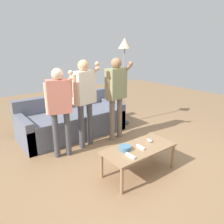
{
  "coord_description": "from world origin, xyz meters",
  "views": [
    {
      "loc": [
        -1.96,
        -2.21,
        1.78
      ],
      "look_at": [
        -0.07,
        0.27,
        0.79
      ],
      "focal_mm": 34.01,
      "sensor_mm": 36.0,
      "label": 1
    }
  ],
  "objects_px": {
    "coffee_table": "(139,151)",
    "snack_bowl": "(125,148)",
    "floor_lamp": "(124,53)",
    "game_remote_wand_far": "(131,156)",
    "couch": "(72,121)",
    "player_right": "(116,90)",
    "game_remote_nunchuk": "(150,140)",
    "player_center": "(85,94)",
    "player_left": "(60,103)",
    "game_remote_wand_near": "(141,147)"
  },
  "relations": [
    {
      "from": "snack_bowl",
      "to": "floor_lamp",
      "type": "distance_m",
      "value": 2.42
    },
    {
      "from": "couch",
      "to": "game_remote_nunchuk",
      "type": "bearing_deg",
      "value": -79.0
    },
    {
      "from": "player_right",
      "to": "game_remote_wand_far",
      "type": "height_order",
      "value": "player_right"
    },
    {
      "from": "couch",
      "to": "game_remote_wand_near",
      "type": "height_order",
      "value": "couch"
    },
    {
      "from": "player_left",
      "to": "game_remote_wand_near",
      "type": "bearing_deg",
      "value": -59.9
    },
    {
      "from": "coffee_table",
      "to": "snack_bowl",
      "type": "distance_m",
      "value": 0.23
    },
    {
      "from": "coffee_table",
      "to": "player_left",
      "type": "distance_m",
      "value": 1.41
    },
    {
      "from": "game_remote_nunchuk",
      "to": "player_left",
      "type": "relative_size",
      "value": 0.06
    },
    {
      "from": "floor_lamp",
      "to": "game_remote_wand_far",
      "type": "bearing_deg",
      "value": -128.09
    },
    {
      "from": "couch",
      "to": "player_center",
      "type": "bearing_deg",
      "value": -94.19
    },
    {
      "from": "floor_lamp",
      "to": "game_remote_wand_far",
      "type": "xyz_separation_m",
      "value": [
        -1.42,
        -1.81,
        -1.2
      ]
    },
    {
      "from": "game_remote_wand_near",
      "to": "floor_lamp",
      "type": "bearing_deg",
      "value": 56.3
    },
    {
      "from": "player_right",
      "to": "floor_lamp",
      "type": "bearing_deg",
      "value": 40.04
    },
    {
      "from": "snack_bowl",
      "to": "player_left",
      "type": "bearing_deg",
      "value": 113.34
    },
    {
      "from": "floor_lamp",
      "to": "player_right",
      "type": "height_order",
      "value": "floor_lamp"
    },
    {
      "from": "game_remote_wand_near",
      "to": "player_center",
      "type": "bearing_deg",
      "value": 97.15
    },
    {
      "from": "couch",
      "to": "player_left",
      "type": "relative_size",
      "value": 1.43
    },
    {
      "from": "couch",
      "to": "coffee_table",
      "type": "relative_size",
      "value": 1.95
    },
    {
      "from": "snack_bowl",
      "to": "game_remote_wand_far",
      "type": "height_order",
      "value": "snack_bowl"
    },
    {
      "from": "floor_lamp",
      "to": "game_remote_wand_near",
      "type": "xyz_separation_m",
      "value": [
        -1.14,
        -1.72,
        -1.2
      ]
    },
    {
      "from": "player_left",
      "to": "player_right",
      "type": "xyz_separation_m",
      "value": [
        1.13,
        0.01,
        0.07
      ]
    },
    {
      "from": "player_center",
      "to": "player_left",
      "type": "bearing_deg",
      "value": -169.44
    },
    {
      "from": "snack_bowl",
      "to": "player_left",
      "type": "distance_m",
      "value": 1.24
    },
    {
      "from": "player_left",
      "to": "game_remote_wand_far",
      "type": "xyz_separation_m",
      "value": [
        0.39,
        -1.23,
        -0.5
      ]
    },
    {
      "from": "game_remote_nunchuk",
      "to": "snack_bowl",
      "type": "bearing_deg",
      "value": 176.04
    },
    {
      "from": "floor_lamp",
      "to": "game_remote_wand_near",
      "type": "relative_size",
      "value": 12.42
    },
    {
      "from": "player_left",
      "to": "player_center",
      "type": "distance_m",
      "value": 0.52
    },
    {
      "from": "player_left",
      "to": "coffee_table",
      "type": "bearing_deg",
      "value": -59.38
    },
    {
      "from": "game_remote_wand_near",
      "to": "player_right",
      "type": "bearing_deg",
      "value": 67.69
    },
    {
      "from": "couch",
      "to": "game_remote_wand_far",
      "type": "height_order",
      "value": "couch"
    },
    {
      "from": "coffee_table",
      "to": "game_remote_nunchuk",
      "type": "distance_m",
      "value": 0.26
    },
    {
      "from": "player_left",
      "to": "player_center",
      "type": "xyz_separation_m",
      "value": [
        0.51,
        0.09,
        0.06
      ]
    },
    {
      "from": "coffee_table",
      "to": "player_center",
      "type": "distance_m",
      "value": 1.37
    },
    {
      "from": "game_remote_nunchuk",
      "to": "floor_lamp",
      "type": "height_order",
      "value": "floor_lamp"
    },
    {
      "from": "coffee_table",
      "to": "snack_bowl",
      "type": "height_order",
      "value": "snack_bowl"
    },
    {
      "from": "game_remote_nunchuk",
      "to": "game_remote_wand_near",
      "type": "height_order",
      "value": "game_remote_nunchuk"
    },
    {
      "from": "player_center",
      "to": "game_remote_wand_near",
      "type": "height_order",
      "value": "player_center"
    },
    {
      "from": "couch",
      "to": "snack_bowl",
      "type": "relative_size",
      "value": 12.31
    },
    {
      "from": "couch",
      "to": "player_right",
      "type": "xyz_separation_m",
      "value": [
        0.58,
        -0.74,
        0.7
      ]
    },
    {
      "from": "snack_bowl",
      "to": "player_right",
      "type": "xyz_separation_m",
      "value": [
        0.68,
        1.06,
        0.55
      ]
    },
    {
      "from": "coffee_table",
      "to": "game_remote_wand_far",
      "type": "relative_size",
      "value": 6.54
    },
    {
      "from": "coffee_table",
      "to": "game_remote_wand_near",
      "type": "xyz_separation_m",
      "value": [
        0.0,
        -0.03,
        0.06
      ]
    },
    {
      "from": "game_remote_nunchuk",
      "to": "game_remote_wand_near",
      "type": "xyz_separation_m",
      "value": [
        -0.25,
        -0.06,
        -0.01
      ]
    },
    {
      "from": "game_remote_nunchuk",
      "to": "player_center",
      "type": "distance_m",
      "value": 1.36
    },
    {
      "from": "coffee_table",
      "to": "game_remote_wand_far",
      "type": "height_order",
      "value": "game_remote_wand_far"
    },
    {
      "from": "game_remote_nunchuk",
      "to": "player_center",
      "type": "xyz_separation_m",
      "value": [
        -0.4,
        1.17,
        0.55
      ]
    },
    {
      "from": "coffee_table",
      "to": "game_remote_nunchuk",
      "type": "bearing_deg",
      "value": 8.63
    },
    {
      "from": "snack_bowl",
      "to": "game_remote_nunchuk",
      "type": "relative_size",
      "value": 1.92
    },
    {
      "from": "snack_bowl",
      "to": "game_remote_nunchuk",
      "type": "bearing_deg",
      "value": -3.96
    },
    {
      "from": "game_remote_wand_near",
      "to": "snack_bowl",
      "type": "bearing_deg",
      "value": 155.56
    }
  ]
}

